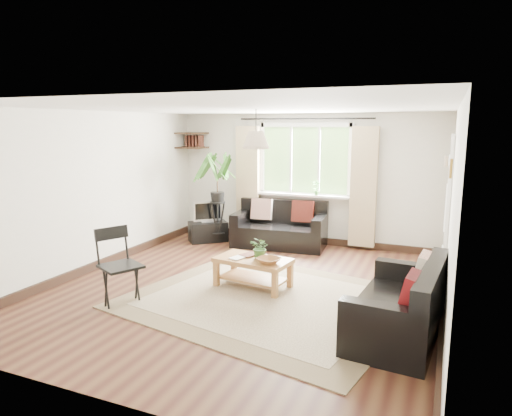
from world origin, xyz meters
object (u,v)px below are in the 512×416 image
at_px(sofa_right, 398,300).
at_px(tv_stand, 208,232).
at_px(coffee_table, 253,273).
at_px(palm_stand, 218,198).
at_px(sofa_back, 279,225).
at_px(folding_chair, 121,268).

relative_size(sofa_right, tv_stand, 2.30).
height_order(coffee_table, tv_stand, coffee_table).
bearing_deg(palm_stand, tv_stand, 173.69).
distance_m(coffee_table, tv_stand, 2.66).
relative_size(sofa_back, coffee_table, 1.65).
xyz_separation_m(sofa_right, tv_stand, (-3.74, 2.69, -0.19)).
relative_size(sofa_back, tv_stand, 2.36).
xyz_separation_m(coffee_table, palm_stand, (-1.55, 1.95, 0.64)).
distance_m(sofa_back, sofa_right, 3.72).
distance_m(palm_stand, folding_chair, 3.17).
height_order(sofa_right, folding_chair, folding_chair).
distance_m(coffee_table, folding_chair, 1.74).
xyz_separation_m(palm_stand, folding_chair, (0.30, -3.13, -0.38)).
relative_size(sofa_right, folding_chair, 1.70).
bearing_deg(palm_stand, sofa_back, 10.40).
xyz_separation_m(sofa_right, folding_chair, (-3.22, -0.46, 0.09)).
relative_size(tv_stand, folding_chair, 0.74).
bearing_deg(coffee_table, sofa_right, -20.07).
bearing_deg(tv_stand, coffee_table, -89.74).
bearing_deg(coffee_table, sofa_back, 100.48).
bearing_deg(coffee_table, palm_stand, 128.45).
relative_size(coffee_table, folding_chair, 1.06).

